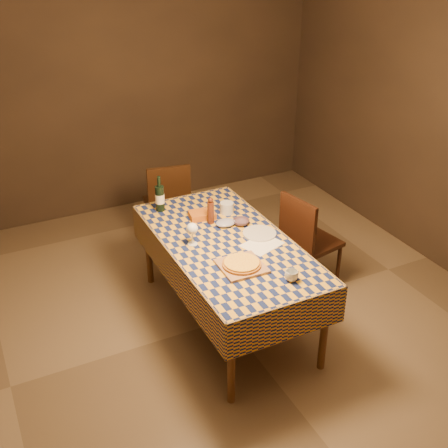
% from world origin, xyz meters
% --- Properties ---
extents(room, '(5.00, 5.10, 2.70)m').
position_xyz_m(room, '(0.00, 0.00, 1.35)').
color(room, brown).
rests_on(room, ground).
extents(dining_table, '(0.94, 1.84, 0.77)m').
position_xyz_m(dining_table, '(0.00, 0.00, 0.69)').
color(dining_table, brown).
rests_on(dining_table, ground).
extents(cutting_board, '(0.32, 0.32, 0.02)m').
position_xyz_m(cutting_board, '(-0.07, -0.38, 0.78)').
color(cutting_board, '#A1714B').
rests_on(cutting_board, dining_table).
extents(pizza, '(0.37, 0.37, 0.03)m').
position_xyz_m(pizza, '(-0.07, -0.38, 0.80)').
color(pizza, '#9E5B1A').
rests_on(pizza, cutting_board).
extents(pepper_mill, '(0.06, 0.06, 0.23)m').
position_xyz_m(pepper_mill, '(0.02, 0.33, 0.88)').
color(pepper_mill, '#4C2011').
rests_on(pepper_mill, dining_table).
extents(bowl, '(0.18, 0.18, 0.04)m').
position_xyz_m(bowl, '(0.23, 0.20, 0.79)').
color(bowl, '#593F4B').
rests_on(bowl, dining_table).
extents(wine_glass, '(0.10, 0.10, 0.18)m').
position_xyz_m(wine_glass, '(-0.26, 0.08, 0.90)').
color(wine_glass, white).
rests_on(wine_glass, dining_table).
extents(wine_bottle, '(0.10, 0.10, 0.32)m').
position_xyz_m(wine_bottle, '(-0.28, 0.74, 0.89)').
color(wine_bottle, black).
rests_on(wine_bottle, dining_table).
extents(deli_tub, '(0.15, 0.15, 0.10)m').
position_xyz_m(deli_tub, '(0.22, 0.44, 0.82)').
color(deli_tub, silver).
rests_on(deli_tub, dining_table).
extents(takeout_container, '(0.24, 0.18, 0.05)m').
position_xyz_m(takeout_container, '(-0.01, 0.45, 0.80)').
color(takeout_container, '#BA5E18').
rests_on(takeout_container, dining_table).
extents(white_plate, '(0.27, 0.27, 0.02)m').
position_xyz_m(white_plate, '(0.28, -0.02, 0.78)').
color(white_plate, silver).
rests_on(white_plate, dining_table).
extents(tumbler, '(0.12, 0.12, 0.08)m').
position_xyz_m(tumbler, '(0.16, -0.68, 0.81)').
color(tumbler, silver).
rests_on(tumbler, dining_table).
extents(flour_patch, '(0.35, 0.31, 0.00)m').
position_xyz_m(flour_patch, '(0.22, -0.17, 0.77)').
color(flour_patch, white).
rests_on(flour_patch, dining_table).
extents(flour_bag, '(0.21, 0.19, 0.05)m').
position_xyz_m(flour_bag, '(0.11, 0.24, 0.79)').
color(flour_bag, '#939ABD').
rests_on(flour_bag, dining_table).
extents(chair_far, '(0.49, 0.49, 0.93)m').
position_xyz_m(chair_far, '(0.02, 1.36, 0.52)').
color(chair_far, black).
rests_on(chair_far, ground).
extents(chair_right, '(0.50, 0.49, 0.93)m').
position_xyz_m(chair_right, '(0.84, 0.13, 0.52)').
color(chair_right, black).
rests_on(chair_right, ground).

